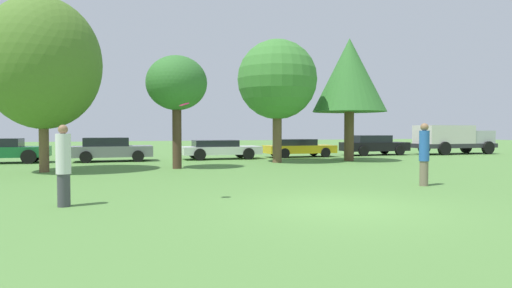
% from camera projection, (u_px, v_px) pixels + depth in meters
% --- Properties ---
extents(ground_plane, '(120.00, 120.00, 0.00)m').
position_uv_depth(ground_plane, '(340.00, 207.00, 9.36)').
color(ground_plane, '#54843D').
extents(person_thrower, '(0.32, 0.32, 1.81)m').
position_uv_depth(person_thrower, '(63.00, 165.00, 9.36)').
color(person_thrower, '#3F3F47').
rests_on(person_thrower, ground).
extents(person_catcher, '(0.30, 0.30, 1.90)m').
position_uv_depth(person_catcher, '(424.00, 153.00, 12.85)').
color(person_catcher, '#726651').
rests_on(person_catcher, ground).
extents(frisbee, '(0.24, 0.24, 0.10)m').
position_uv_depth(frisbee, '(184.00, 104.00, 9.99)').
color(frisbee, '#F21E72').
extents(tree_0, '(4.53, 4.53, 7.00)m').
position_uv_depth(tree_0, '(43.00, 63.00, 16.96)').
color(tree_0, brown).
rests_on(tree_0, ground).
extents(tree_1, '(2.66, 2.66, 4.95)m').
position_uv_depth(tree_1, '(177.00, 84.00, 18.58)').
color(tree_1, '#473323').
rests_on(tree_1, ground).
extents(tree_2, '(4.13, 4.13, 6.39)m').
position_uv_depth(tree_2, '(277.00, 80.00, 22.08)').
color(tree_2, brown).
rests_on(tree_2, ground).
extents(tree_3, '(4.03, 4.03, 6.73)m').
position_uv_depth(tree_3, '(349.00, 76.00, 23.31)').
color(tree_3, brown).
rests_on(tree_3, ground).
extents(parked_car_green, '(4.37, 2.03, 1.27)m').
position_uv_depth(parked_car_green, '(1.00, 150.00, 21.71)').
color(parked_car_green, '#196633').
rests_on(parked_car_green, ground).
extents(parked_car_grey, '(4.19, 2.08, 1.29)m').
position_uv_depth(parked_car_grey, '(111.00, 149.00, 23.05)').
color(parked_car_grey, slate).
rests_on(parked_car_grey, ground).
extents(parked_car_white, '(4.58, 2.03, 1.11)m').
position_uv_depth(parked_car_white, '(219.00, 149.00, 24.83)').
color(parked_car_white, silver).
rests_on(parked_car_white, ground).
extents(parked_car_yellow, '(4.42, 1.90, 1.13)m').
position_uv_depth(parked_car_yellow, '(298.00, 147.00, 26.74)').
color(parked_car_yellow, gold).
rests_on(parked_car_yellow, ground).
extents(parked_car_black, '(4.51, 1.95, 1.34)m').
position_uv_depth(parked_car_black, '(373.00, 145.00, 28.82)').
color(parked_car_black, black).
rests_on(parked_car_black, ground).
extents(delivery_truck_silver, '(6.04, 2.31, 2.02)m').
position_uv_depth(delivery_truck_silver, '(452.00, 138.00, 30.05)').
color(delivery_truck_silver, '#2D2D33').
rests_on(delivery_truck_silver, ground).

